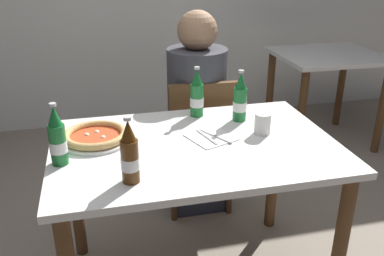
# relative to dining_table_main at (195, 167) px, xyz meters

# --- Properties ---
(dining_table_main) EXTENTS (1.20, 0.80, 0.75)m
(dining_table_main) POSITION_rel_dining_table_main_xyz_m (0.00, 0.00, 0.00)
(dining_table_main) COLOR silver
(dining_table_main) RESTS_ON ground_plane
(chair_behind_table) EXTENTS (0.41, 0.41, 0.85)m
(chair_behind_table) POSITION_rel_dining_table_main_xyz_m (0.17, 0.61, -0.15)
(chair_behind_table) COLOR brown
(chair_behind_table) RESTS_ON ground_plane
(diner_seated) EXTENTS (0.34, 0.34, 1.21)m
(diner_seated) POSITION_rel_dining_table_main_xyz_m (0.17, 0.66, -0.05)
(diner_seated) COLOR #2D3342
(diner_seated) RESTS_ON ground_plane
(dining_table_background) EXTENTS (0.80, 0.70, 0.75)m
(dining_table_background) POSITION_rel_dining_table_main_xyz_m (1.40, 1.33, -0.04)
(dining_table_background) COLOR silver
(dining_table_background) RESTS_ON ground_plane
(pizza_margherita_near) EXTENTS (0.30, 0.30, 0.04)m
(pizza_margherita_near) POSITION_rel_dining_table_main_xyz_m (-0.41, 0.12, 0.14)
(pizza_margherita_near) COLOR white
(pizza_margherita_near) RESTS_ON dining_table_main
(beer_bottle_left) EXTENTS (0.07, 0.07, 0.25)m
(beer_bottle_left) POSITION_rel_dining_table_main_xyz_m (-0.29, -0.25, 0.22)
(beer_bottle_left) COLOR #512D0F
(beer_bottle_left) RESTS_ON dining_table_main
(beer_bottle_center) EXTENTS (0.07, 0.07, 0.25)m
(beer_bottle_center) POSITION_rel_dining_table_main_xyz_m (-0.54, -0.05, 0.22)
(beer_bottle_center) COLOR #196B2D
(beer_bottle_center) RESTS_ON dining_table_main
(beer_bottle_right) EXTENTS (0.07, 0.07, 0.25)m
(beer_bottle_right) POSITION_rel_dining_table_main_xyz_m (0.27, 0.20, 0.22)
(beer_bottle_right) COLOR #196B2D
(beer_bottle_right) RESTS_ON dining_table_main
(beer_bottle_extra) EXTENTS (0.07, 0.07, 0.25)m
(beer_bottle_extra) POSITION_rel_dining_table_main_xyz_m (0.09, 0.31, 0.22)
(beer_bottle_extra) COLOR #196B2D
(beer_bottle_extra) RESTS_ON dining_table_main
(napkin_with_cutlery) EXTENTS (0.23, 0.23, 0.01)m
(napkin_with_cutlery) POSITION_rel_dining_table_main_xyz_m (0.08, 0.04, 0.12)
(napkin_with_cutlery) COLOR white
(napkin_with_cutlery) RESTS_ON dining_table_main
(paper_cup) EXTENTS (0.07, 0.07, 0.09)m
(paper_cup) POSITION_rel_dining_table_main_xyz_m (0.32, 0.03, 0.16)
(paper_cup) COLOR white
(paper_cup) RESTS_ON dining_table_main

